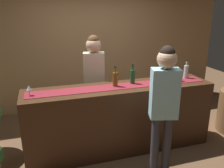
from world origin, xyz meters
name	(u,v)px	position (x,y,z in m)	size (l,w,h in m)	color
ground_plane	(120,147)	(0.00, 0.00, 0.00)	(10.00, 10.00, 0.00)	brown
back_wall	(91,41)	(0.00, 1.90, 1.45)	(6.00, 0.12, 2.90)	tan
bar_counter	(120,118)	(0.00, 0.00, 0.51)	(2.81, 0.60, 1.03)	#3D2314
counter_runner_cloth	(121,86)	(0.00, 0.00, 1.03)	(2.67, 0.28, 0.01)	maroon
wine_bottle_amber	(115,79)	(-0.08, 0.02, 1.14)	(0.07, 0.07, 0.30)	brown
wine_bottle_green	(133,76)	(0.22, 0.08, 1.14)	(0.07, 0.07, 0.30)	#194723
wine_bottle_clear	(186,71)	(1.16, 0.09, 1.14)	(0.07, 0.07, 0.30)	#B2C6C1
wine_glass_near_customer	(181,75)	(0.98, -0.05, 1.13)	(0.07, 0.07, 0.14)	silver
wine_glass_mid_counter	(29,88)	(-1.26, -0.01, 1.13)	(0.07, 0.07, 0.14)	silver
bartender	(94,75)	(-0.26, 0.58, 1.07)	(0.38, 0.27, 1.72)	#26262B
customer_sipping	(164,98)	(0.34, -0.67, 1.06)	(0.38, 0.29, 1.70)	#33333D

